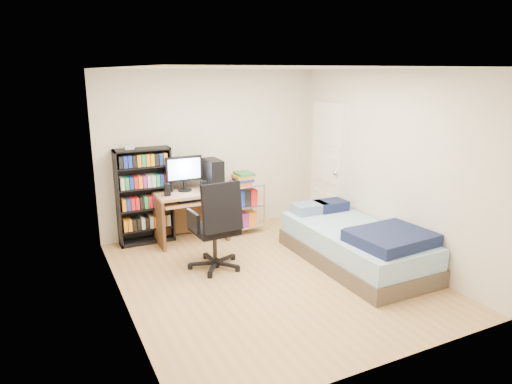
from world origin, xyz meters
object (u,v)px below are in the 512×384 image
media_shelf (144,195)px  office_chair (216,241)px  bed (356,244)px  computer_desk (196,195)px

media_shelf → office_chair: (0.59, -1.33, -0.35)m
bed → media_shelf: bearing=139.2°
office_chair → media_shelf: bearing=110.6°
computer_desk → bed: computer_desk is taller
computer_desk → media_shelf: bearing=165.6°
media_shelf → bed: (2.30, -1.99, -0.45)m
office_chair → bed: (1.71, -0.65, -0.10)m
media_shelf → office_chair: 1.50m
office_chair → computer_desk: bearing=80.3°
media_shelf → computer_desk: media_shelf is taller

